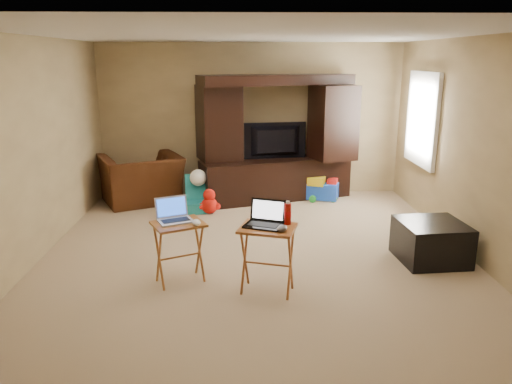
{
  "coord_description": "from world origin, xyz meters",
  "views": [
    {
      "loc": [
        -0.17,
        -5.6,
        2.27
      ],
      "look_at": [
        0.0,
        -0.2,
        0.8
      ],
      "focal_mm": 35.0,
      "sensor_mm": 36.0,
      "label": 1
    }
  ],
  "objects_px": {
    "ottoman": "(431,242)",
    "tray_table_right": "(267,260)",
    "mouse_right": "(282,228)",
    "water_bottle": "(288,214)",
    "laptop_left": "(175,211)",
    "push_toy": "(322,188)",
    "child_rocker": "(198,194)",
    "entertainment_center": "(276,138)",
    "television": "(276,141)",
    "mouse_left": "(196,222)",
    "tray_table_left": "(180,253)",
    "laptop_right": "(263,215)",
    "plush_toy": "(209,201)",
    "recliner": "(142,179)"
  },
  "relations": [
    {
      "from": "child_rocker",
      "to": "laptop_left",
      "type": "xyz_separation_m",
      "value": [
        -0.02,
        -2.44,
        0.49
      ]
    },
    {
      "from": "recliner",
      "to": "tray_table_right",
      "type": "height_order",
      "value": "recliner"
    },
    {
      "from": "mouse_right",
      "to": "tray_table_left",
      "type": "bearing_deg",
      "value": 159.64
    },
    {
      "from": "child_rocker",
      "to": "mouse_left",
      "type": "height_order",
      "value": "mouse_left"
    },
    {
      "from": "push_toy",
      "to": "ottoman",
      "type": "distance_m",
      "value": 2.69
    },
    {
      "from": "plush_toy",
      "to": "mouse_left",
      "type": "height_order",
      "value": "mouse_left"
    },
    {
      "from": "television",
      "to": "child_rocker",
      "type": "xyz_separation_m",
      "value": [
        -1.22,
        -0.62,
        -0.69
      ]
    },
    {
      "from": "recliner",
      "to": "water_bottle",
      "type": "relative_size",
      "value": 5.62
    },
    {
      "from": "tray_table_left",
      "to": "mouse_left",
      "type": "xyz_separation_m",
      "value": [
        0.19,
        -0.07,
        0.35
      ]
    },
    {
      "from": "child_rocker",
      "to": "mouse_left",
      "type": "distance_m",
      "value": 2.58
    },
    {
      "from": "mouse_right",
      "to": "water_bottle",
      "type": "height_order",
      "value": "water_bottle"
    },
    {
      "from": "laptop_left",
      "to": "laptop_right",
      "type": "relative_size",
      "value": 0.95
    },
    {
      "from": "entertainment_center",
      "to": "mouse_left",
      "type": "xyz_separation_m",
      "value": [
        -1.02,
        -3.21,
        -0.33
      ]
    },
    {
      "from": "recliner",
      "to": "water_bottle",
      "type": "distance_m",
      "value": 3.78
    },
    {
      "from": "child_rocker",
      "to": "tray_table_right",
      "type": "relative_size",
      "value": 0.81
    },
    {
      "from": "tray_table_left",
      "to": "laptop_left",
      "type": "xyz_separation_m",
      "value": [
        -0.03,
        0.03,
        0.44
      ]
    },
    {
      "from": "television",
      "to": "child_rocker",
      "type": "bearing_deg",
      "value": 18.76
    },
    {
      "from": "push_toy",
      "to": "water_bottle",
      "type": "height_order",
      "value": "water_bottle"
    },
    {
      "from": "water_bottle",
      "to": "laptop_right",
      "type": "bearing_deg",
      "value": -165.96
    },
    {
      "from": "laptop_left",
      "to": "water_bottle",
      "type": "xyz_separation_m",
      "value": [
        1.12,
        -0.21,
        0.02
      ]
    },
    {
      "from": "plush_toy",
      "to": "push_toy",
      "type": "relative_size",
      "value": 0.73
    },
    {
      "from": "child_rocker",
      "to": "ottoman",
      "type": "bearing_deg",
      "value": -42.95
    },
    {
      "from": "ottoman",
      "to": "tray_table_right",
      "type": "height_order",
      "value": "tray_table_right"
    },
    {
      "from": "entertainment_center",
      "to": "push_toy",
      "type": "relative_size",
      "value": 4.65
    },
    {
      "from": "recliner",
      "to": "ottoman",
      "type": "relative_size",
      "value": 1.66
    },
    {
      "from": "television",
      "to": "plush_toy",
      "type": "height_order",
      "value": "television"
    },
    {
      "from": "push_toy",
      "to": "tray_table_right",
      "type": "height_order",
      "value": "tray_table_right"
    },
    {
      "from": "child_rocker",
      "to": "mouse_right",
      "type": "height_order",
      "value": "mouse_right"
    },
    {
      "from": "laptop_left",
      "to": "mouse_right",
      "type": "relative_size",
      "value": 2.44
    },
    {
      "from": "laptop_right",
      "to": "water_bottle",
      "type": "height_order",
      "value": "laptop_right"
    },
    {
      "from": "entertainment_center",
      "to": "laptop_right",
      "type": "bearing_deg",
      "value": -114.16
    },
    {
      "from": "mouse_left",
      "to": "water_bottle",
      "type": "relative_size",
      "value": 0.63
    },
    {
      "from": "child_rocker",
      "to": "mouse_right",
      "type": "bearing_deg",
      "value": -77.7
    },
    {
      "from": "recliner",
      "to": "plush_toy",
      "type": "distance_m",
      "value": 1.3
    },
    {
      "from": "recliner",
      "to": "laptop_left",
      "type": "xyz_separation_m",
      "value": [
        0.92,
        -2.95,
        0.38
      ]
    },
    {
      "from": "ottoman",
      "to": "tray_table_left",
      "type": "height_order",
      "value": "tray_table_left"
    },
    {
      "from": "television",
      "to": "tray_table_right",
      "type": "distance_m",
      "value": 3.43
    },
    {
      "from": "push_toy",
      "to": "tray_table_right",
      "type": "relative_size",
      "value": 0.77
    },
    {
      "from": "child_rocker",
      "to": "mouse_right",
      "type": "xyz_separation_m",
      "value": [
        1.03,
        -2.85,
        0.43
      ]
    },
    {
      "from": "ottoman",
      "to": "laptop_left",
      "type": "bearing_deg",
      "value": -171.04
    },
    {
      "from": "mouse_left",
      "to": "mouse_right",
      "type": "distance_m",
      "value": 0.89
    },
    {
      "from": "television",
      "to": "laptop_right",
      "type": "height_order",
      "value": "television"
    },
    {
      "from": "ottoman",
      "to": "tray_table_right",
      "type": "relative_size",
      "value": 1.04
    },
    {
      "from": "entertainment_center",
      "to": "push_toy",
      "type": "distance_m",
      "value": 1.11
    },
    {
      "from": "entertainment_center",
      "to": "mouse_right",
      "type": "relative_size",
      "value": 17.72
    },
    {
      "from": "child_rocker",
      "to": "push_toy",
      "type": "relative_size",
      "value": 1.04
    },
    {
      "from": "television",
      "to": "water_bottle",
      "type": "relative_size",
      "value": 4.86
    },
    {
      "from": "tray_table_right",
      "to": "entertainment_center",
      "type": "bearing_deg",
      "value": 101.23
    },
    {
      "from": "mouse_right",
      "to": "water_bottle",
      "type": "distance_m",
      "value": 0.23
    },
    {
      "from": "ottoman",
      "to": "water_bottle",
      "type": "xyz_separation_m",
      "value": [
        -1.71,
        -0.66,
        0.56
      ]
    }
  ]
}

